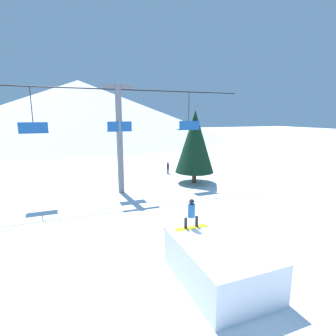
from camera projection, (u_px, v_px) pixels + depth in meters
ground_plane at (216, 291)px, 9.00m from camera, size 220.00×220.00×0.00m
mountain_ridge at (80, 109)px, 73.36m from camera, size 81.71×81.71×15.42m
snow_ramp at (219, 262)px, 9.45m from camera, size 2.70×4.01×1.47m
snowboarder at (191, 214)px, 10.46m from camera, size 1.40×0.28×1.22m
chairlift at (119, 132)px, 19.62m from camera, size 20.29×0.47×8.19m
pine_tree_near at (195, 142)px, 22.86m from camera, size 3.41×3.41×6.39m
distant_skier at (168, 167)px, 26.97m from camera, size 0.24×0.24×1.23m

